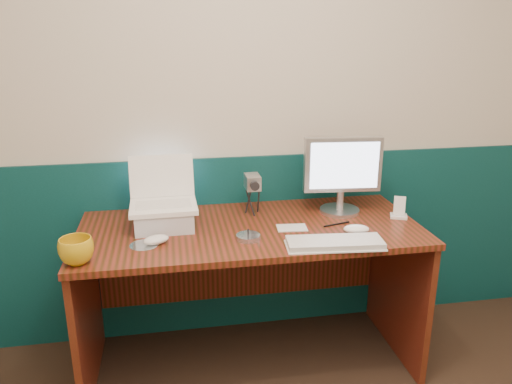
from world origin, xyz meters
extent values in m
cube|color=beige|center=(0.00, 1.75, 1.25)|extent=(3.50, 0.04, 2.50)
cube|color=#073434|center=(0.00, 1.74, 0.50)|extent=(3.48, 0.02, 1.00)
cube|color=#361E09|center=(-0.08, 1.38, 0.38)|extent=(1.60, 0.70, 0.75)
cube|color=silver|center=(-0.48, 1.44, 0.80)|extent=(0.27, 0.23, 0.09)
cube|color=silver|center=(0.24, 1.10, 0.76)|extent=(0.42, 0.17, 0.02)
ellipsoid|color=white|center=(0.38, 1.22, 0.77)|extent=(0.13, 0.09, 0.04)
ellipsoid|color=silver|center=(-0.52, 1.26, 0.77)|extent=(0.13, 0.11, 0.04)
imported|color=gold|center=(-0.82, 1.12, 0.80)|extent=(0.16, 0.16, 0.11)
cylinder|color=#B3B7C4|center=(-0.11, 1.23, 0.76)|extent=(0.11, 0.11, 0.02)
cylinder|color=silver|center=(-0.57, 1.25, 0.75)|extent=(0.12, 0.12, 0.00)
cylinder|color=black|center=(0.33, 1.33, 0.75)|extent=(0.14, 0.04, 0.01)
cube|color=silver|center=(0.11, 1.33, 0.75)|extent=(0.15, 0.11, 0.00)
cube|color=white|center=(0.66, 1.37, 0.76)|extent=(0.10, 0.09, 0.01)
cube|color=white|center=(0.66, 1.37, 0.81)|extent=(0.06, 0.05, 0.10)
cube|color=black|center=(0.38, 1.12, 0.76)|extent=(0.09, 0.14, 0.01)
camera|label=1|loc=(-0.44, -0.77, 1.63)|focal=35.00mm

